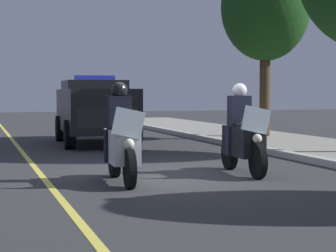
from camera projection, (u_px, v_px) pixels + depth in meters
name	position (u px, v px, depth m)	size (l,w,h in m)	color
ground_plane	(170.00, 173.00, 12.16)	(80.00, 80.00, 0.00)	#333335
curb_strip	(333.00, 164.00, 13.18)	(48.00, 0.24, 0.15)	#B7B5AD
lane_stripe_center	(44.00, 178.00, 11.47)	(48.00, 0.12, 0.01)	#E0D14C
police_motorcycle_lead_left	(121.00, 142.00, 10.92)	(2.14, 0.59, 1.72)	black
police_motorcycle_lead_right	(243.00, 137.00, 12.09)	(2.14, 0.59, 1.72)	black
police_suv	(95.00, 108.00, 19.03)	(4.99, 2.27, 2.05)	black
tree_far_back	(265.00, 8.00, 21.14)	(2.95, 2.95, 6.06)	#42301E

